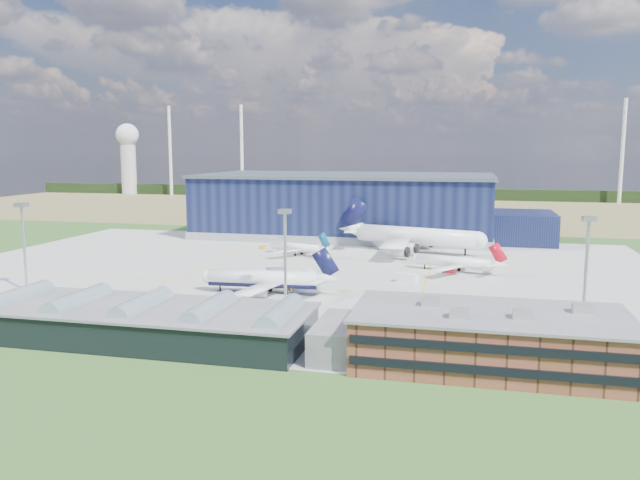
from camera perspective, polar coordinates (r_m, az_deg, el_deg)
The scene contains 25 objects.
ground at distance 177.61m, azimuth -3.50°, elevation -3.60°, with size 600.00×600.00×0.00m, color #2F5821.
apron at distance 187.00m, azimuth -2.61°, elevation -2.98°, with size 220.00×160.00×0.08m.
farmland at distance 391.25m, azimuth 5.92°, elevation 2.91°, with size 600.00×220.00×0.01m, color olive.
treeline at distance 470.09m, azimuth 7.21°, elevation 4.28°, with size 600.00×8.00×8.00m, color black.
horizon_dressing at distance 520.35m, azimuth -14.43°, elevation 7.80°, with size 440.20×18.00×70.00m.
hangar at distance 266.56m, azimuth 3.00°, elevation 2.93°, with size 145.00×62.00×26.10m.
ops_building at distance 110.95m, azimuth 15.20°, elevation -8.66°, with size 46.00×23.00×10.90m.
glass_concourse at distance 125.07m, azimuth -14.48°, elevation -7.23°, with size 78.00×23.00×8.60m.
light_mast_west at distance 176.86m, azimuth -25.50°, elevation 0.62°, with size 2.60×2.60×23.00m.
light_mast_center at distance 143.76m, azimuth -3.21°, elevation -0.18°, with size 2.60×2.60×23.00m.
light_mast_east at distance 139.95m, azimuth 23.22°, elevation -1.08°, with size 2.60×2.60×23.00m.
airliner_navy at distance 159.72m, azimuth -5.23°, elevation -2.77°, with size 36.89×36.08×12.03m, color white, non-canonical shape.
airliner_red at distance 190.90m, azimuth 12.16°, elevation -1.46°, with size 29.69×29.04×9.68m, color white, non-canonical shape.
airliner_widebody at distance 223.58m, azimuth 8.84°, elevation 1.18°, with size 56.60×55.37×18.46m, color white, non-canonical shape.
airliner_regional at distance 216.52m, azimuth -2.16°, elevation -0.25°, with size 26.82×26.24×8.75m, color white, non-canonical shape.
gse_tug_a at distance 166.89m, azimuth -20.19°, elevation -4.63°, with size 2.13×3.48×1.45m, color orange.
gse_tug_b at distance 164.99m, azimuth -2.69°, elevation -4.29°, with size 1.97×2.96×1.28m, color orange.
gse_van_a at distance 174.08m, azimuth 7.98°, elevation -3.49°, with size 2.53×5.80×2.53m, color white.
gse_cart_a at distance 182.50m, azimuth -6.55°, elevation -3.10°, with size 2.04×3.06×1.33m, color white.
gse_van_b at distance 180.40m, azimuth -0.87°, elevation -3.08°, with size 1.94×4.24×1.94m, color white.
gse_tug_c at distance 231.20m, azimuth -5.24°, elevation -0.67°, with size 1.80×2.88×1.26m, color orange.
gse_van_c at distance 126.62m, azimuth 4.62°, elevation -7.92°, with size 2.60×5.42×2.60m, color white.
airstair at distance 165.58m, azimuth -1.73°, elevation -3.90°, with size 1.99×4.98×3.19m, color white.
car_a at distance 123.72m, azimuth 15.80°, elevation -8.93°, with size 1.47×3.66×1.25m, color #99999E.
car_b at distance 124.09m, azimuth 7.68°, elevation -8.63°, with size 1.33×3.82×1.26m, color #99999E.
Camera 1 is at (50.81, -166.20, 36.67)m, focal length 35.00 mm.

